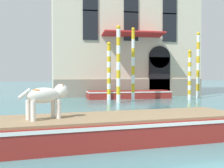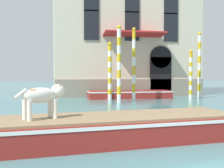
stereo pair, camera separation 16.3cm
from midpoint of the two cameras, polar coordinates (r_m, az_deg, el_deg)
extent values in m
cube|color=beige|center=(26.23, 1.53, 13.51)|extent=(11.13, 6.00, 13.90)
cube|color=gray|center=(22.78, 3.27, -0.71)|extent=(11.13, 0.16, 1.28)
cube|color=black|center=(23.41, 8.47, 1.33)|extent=(1.63, 0.14, 2.91)
cylinder|color=black|center=(23.43, 8.49, 4.89)|extent=(1.63, 0.14, 1.63)
cube|color=black|center=(22.43, -4.19, 10.72)|extent=(1.07, 0.10, 2.11)
cube|color=black|center=(23.01, 3.29, 10.51)|extent=(1.07, 0.10, 2.11)
cube|color=black|center=(23.94, 10.27, 10.15)|extent=(1.07, 0.10, 2.11)
cube|color=black|center=(24.31, 10.31, 14.89)|extent=(1.07, 0.10, 2.11)
cube|color=#B22323|center=(22.30, 3.76, 9.14)|extent=(4.38, 1.40, 0.29)
cube|color=maroon|center=(7.91, -3.74, -8.51)|extent=(8.22, 3.09, 0.59)
cube|color=white|center=(7.87, -3.74, -6.81)|extent=(8.26, 3.12, 0.08)
cube|color=#8C7251|center=(7.86, -3.74, -6.16)|extent=(7.96, 2.89, 0.06)
cylinder|color=silver|center=(7.81, -11.30, -4.32)|extent=(0.11, 0.11, 0.46)
cylinder|color=silver|center=(7.58, -10.36, -4.50)|extent=(0.11, 0.11, 0.46)
cylinder|color=silver|center=(7.52, -15.69, -4.60)|extent=(0.11, 0.11, 0.46)
cylinder|color=silver|center=(7.29, -14.85, -4.80)|extent=(0.11, 0.11, 0.46)
ellipsoid|color=silver|center=(7.51, -13.03, -2.03)|extent=(0.93, 0.73, 0.37)
ellipsoid|color=#AD7042|center=(7.45, -13.92, -1.30)|extent=(0.45, 0.41, 0.13)
sphere|color=silver|center=(7.73, -9.91, -1.28)|extent=(0.34, 0.34, 0.34)
cone|color=#AD7042|center=(7.81, -10.27, -0.30)|extent=(0.10, 0.10, 0.14)
cone|color=#AD7042|center=(7.64, -9.56, -0.35)|extent=(0.10, 0.10, 0.14)
cylinder|color=silver|center=(7.31, -16.35, -1.74)|extent=(0.31, 0.21, 0.25)
cube|color=maroon|center=(21.42, 2.82, -1.92)|extent=(5.64, 1.67, 0.52)
cube|color=white|center=(21.41, 2.82, -1.39)|extent=(5.67, 1.70, 0.08)
cube|color=#B2B7BC|center=(21.42, 2.82, -1.99)|extent=(3.10, 1.25, 0.46)
cylinder|color=white|center=(18.24, 0.92, -2.68)|extent=(0.23, 0.23, 0.48)
cylinder|color=gold|center=(18.21, 0.92, -1.19)|extent=(0.23, 0.23, 0.48)
cylinder|color=white|center=(18.19, 0.92, 0.31)|extent=(0.23, 0.23, 0.48)
cylinder|color=gold|center=(18.18, 0.92, 1.81)|extent=(0.23, 0.23, 0.48)
cylinder|color=white|center=(18.18, 0.92, 3.30)|extent=(0.23, 0.23, 0.48)
cylinder|color=gold|center=(18.20, 0.92, 4.80)|extent=(0.23, 0.23, 0.48)
cylinder|color=white|center=(18.23, 0.93, 6.29)|extent=(0.23, 0.23, 0.48)
cylinder|color=gold|center=(18.27, 0.93, 7.78)|extent=(0.23, 0.23, 0.48)
cylinder|color=white|center=(18.32, 0.93, 9.26)|extent=(0.23, 0.23, 0.48)
sphere|color=gold|center=(18.37, 0.93, 10.32)|extent=(0.25, 0.25, 0.25)
cylinder|color=white|center=(21.30, 13.75, -2.28)|extent=(0.22, 0.22, 0.31)
cylinder|color=gold|center=(21.28, 13.75, -1.46)|extent=(0.22, 0.22, 0.31)
cylinder|color=white|center=(21.27, 13.76, -0.64)|extent=(0.22, 0.22, 0.31)
cylinder|color=gold|center=(21.25, 13.77, 0.18)|extent=(0.22, 0.22, 0.31)
cylinder|color=white|center=(21.25, 13.78, 1.01)|extent=(0.22, 0.22, 0.31)
cylinder|color=gold|center=(21.24, 13.78, 1.83)|extent=(0.22, 0.22, 0.31)
cylinder|color=white|center=(21.25, 13.79, 2.66)|extent=(0.22, 0.22, 0.31)
cylinder|color=gold|center=(21.25, 13.80, 3.48)|extent=(0.22, 0.22, 0.31)
cylinder|color=white|center=(21.26, 13.80, 4.31)|extent=(0.22, 0.22, 0.31)
cylinder|color=gold|center=(21.28, 13.81, 5.13)|extent=(0.22, 0.22, 0.31)
sphere|color=gold|center=(21.29, 13.82, 5.80)|extent=(0.23, 0.23, 0.23)
cylinder|color=white|center=(22.49, 15.20, -1.84)|extent=(0.22, 0.22, 0.48)
cylinder|color=gold|center=(22.46, 15.21, -0.61)|extent=(0.22, 0.22, 0.48)
cylinder|color=white|center=(22.44, 15.23, 0.62)|extent=(0.22, 0.22, 0.48)
cylinder|color=gold|center=(22.44, 15.24, 1.85)|extent=(0.22, 0.22, 0.48)
cylinder|color=white|center=(22.44, 15.25, 3.08)|extent=(0.22, 0.22, 0.48)
cylinder|color=gold|center=(22.46, 15.26, 4.31)|extent=(0.22, 0.22, 0.48)
cylinder|color=white|center=(22.48, 15.27, 5.54)|extent=(0.22, 0.22, 0.48)
cylinder|color=gold|center=(22.52, 15.28, 6.77)|extent=(0.22, 0.22, 0.48)
cylinder|color=white|center=(22.56, 15.30, 7.99)|extent=(0.22, 0.22, 0.48)
sphere|color=gold|center=(22.60, 15.30, 8.85)|extent=(0.23, 0.23, 0.23)
cylinder|color=white|center=(20.21, -0.79, -2.39)|extent=(0.25, 0.25, 0.35)
cylinder|color=gold|center=(20.19, -0.80, -1.40)|extent=(0.25, 0.25, 0.35)
cylinder|color=white|center=(20.17, -0.80, -0.41)|extent=(0.25, 0.25, 0.35)
cylinder|color=gold|center=(20.16, -0.80, 0.58)|extent=(0.25, 0.25, 0.35)
cylinder|color=white|center=(20.15, -0.80, 1.58)|extent=(0.25, 0.25, 0.35)
cylinder|color=gold|center=(20.15, -0.80, 2.57)|extent=(0.25, 0.25, 0.35)
cylinder|color=white|center=(20.16, -0.80, 3.57)|extent=(0.25, 0.25, 0.35)
cylinder|color=gold|center=(20.17, -0.80, 4.56)|extent=(0.25, 0.25, 0.35)
cylinder|color=white|center=(20.19, -0.80, 5.55)|extent=(0.25, 0.25, 0.35)
cylinder|color=gold|center=(20.21, -0.80, 6.55)|extent=(0.25, 0.25, 0.35)
sphere|color=gold|center=(20.24, -0.80, 7.36)|extent=(0.26, 0.26, 0.26)
cylinder|color=white|center=(19.25, 3.63, -2.33)|extent=(0.20, 0.20, 0.54)
cylinder|color=gold|center=(19.22, 3.63, -0.72)|extent=(0.20, 0.20, 0.54)
cylinder|color=white|center=(19.20, 3.63, 0.89)|extent=(0.20, 0.20, 0.54)
cylinder|color=gold|center=(19.20, 3.64, 2.50)|extent=(0.20, 0.20, 0.54)
cylinder|color=white|center=(19.21, 3.64, 4.12)|extent=(0.20, 0.20, 0.54)
cylinder|color=gold|center=(19.24, 3.64, 5.73)|extent=(0.20, 0.20, 0.54)
cylinder|color=white|center=(19.28, 3.65, 7.34)|extent=(0.20, 0.20, 0.54)
cylinder|color=gold|center=(19.34, 3.65, 8.93)|extent=(0.20, 0.20, 0.54)
sphere|color=gold|center=(19.38, 3.65, 9.99)|extent=(0.21, 0.21, 0.21)
camera|label=1|loc=(0.08, -90.31, -0.01)|focal=50.00mm
camera|label=2|loc=(0.08, 89.69, 0.01)|focal=50.00mm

